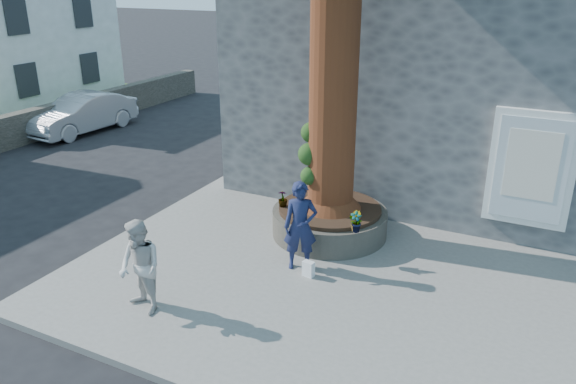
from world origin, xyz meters
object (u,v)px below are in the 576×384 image
at_px(man, 300,226).
at_px(woman, 140,268).
at_px(planter, 330,221).
at_px(car_silver, 82,114).

relative_size(man, woman, 1.07).
relative_size(planter, woman, 1.51).
relative_size(woman, car_silver, 0.39).
xyz_separation_m(man, car_silver, (-10.66, 5.35, -0.29)).
distance_m(woman, car_silver, 11.89).
relative_size(planter, man, 1.42).
bearing_deg(planter, car_silver, 160.02).
xyz_separation_m(woman, car_silver, (-9.06, 7.70, -0.24)).
height_order(planter, man, man).
bearing_deg(man, car_silver, 127.45).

